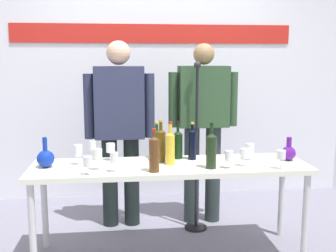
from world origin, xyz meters
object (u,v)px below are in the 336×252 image
object	(u,v)px
wine_glass_left_3	(114,158)
microphone_stand	(196,175)
wine_glass_right_0	(250,149)
presenter_right	(203,121)
wine_glass_left_2	(111,148)
wine_glass_left_0	(97,155)
presenter_left	(120,122)
wine_glass_right_2	(281,155)
decanter_blue_right	(289,152)
wine_bottle_1	(178,143)
wine_bottle_3	(192,143)
wine_bottle_4	(154,153)
wine_glass_right_3	(229,156)
wine_bottle_6	(161,144)
wine_bottle_2	(170,147)
wine_glass_left_5	(78,151)
wine_glass_left_1	(93,146)
wine_glass_left_4	(88,162)
wine_bottle_5	(157,143)
wine_bottle_0	(211,150)
decanter_blue_left	(46,158)
wine_glass_right_1	(244,154)
display_table	(170,173)

from	to	relation	value
wine_glass_left_3	microphone_stand	world-z (taller)	microphone_stand
wine_glass_right_0	presenter_right	bearing A→B (deg)	114.73
wine_glass_left_2	wine_glass_left_0	bearing A→B (deg)	-107.43
presenter_left	wine_glass_right_2	distance (m)	1.46
presenter_left	presenter_right	world-z (taller)	presenter_left
presenter_left	wine_glass_right_0	xyz separation A→B (m)	(1.03, -0.58, -0.15)
wine_glass_left_2	microphone_stand	bearing A→B (deg)	20.31
decanter_blue_right	wine_bottle_1	world-z (taller)	wine_bottle_1
wine_glass_right_0	wine_bottle_3	bearing A→B (deg)	170.03
wine_bottle_1	wine_bottle_4	bearing A→B (deg)	-120.24
wine_glass_right_2	microphone_stand	size ratio (longest dim) A/B	0.09
wine_bottle_1	wine_glass_right_3	distance (m)	0.48
wine_bottle_6	wine_bottle_2	bearing A→B (deg)	-57.68
wine_glass_left_2	wine_glass_left_3	xyz separation A→B (m)	(0.03, -0.36, 0.00)
wine_glass_left_0	wine_glass_left_2	bearing A→B (deg)	72.57
wine_glass_left_5	wine_glass_left_1	bearing A→B (deg)	54.38
wine_bottle_2	wine_glass_left_4	bearing A→B (deg)	-159.25
decanter_blue_right	wine_bottle_6	size ratio (longest dim) A/B	0.56
wine_bottle_2	microphone_stand	world-z (taller)	microphone_stand
wine_bottle_2	wine_glass_left_0	bearing A→B (deg)	-169.62
wine_bottle_4	wine_bottle_5	world-z (taller)	wine_bottle_4
wine_bottle_0	wine_bottle_6	bearing A→B (deg)	145.64
wine_bottle_1	decanter_blue_left	bearing A→B (deg)	-170.79
wine_glass_left_1	wine_glass_right_2	xyz separation A→B (m)	(1.38, -0.43, -0.01)
wine_glass_left_4	microphone_stand	xyz separation A→B (m)	(0.89, 0.69, -0.32)
presenter_left	wine_glass_right_2	bearing A→B (deg)	-36.42
presenter_right	wine_bottle_1	xyz separation A→B (m)	(-0.29, -0.45, -0.11)
wine_glass_left_3	microphone_stand	distance (m)	1.00
presenter_right	wine_bottle_2	world-z (taller)	presenter_right
wine_bottle_5	microphone_stand	size ratio (longest dim) A/B	0.20
wine_bottle_3	wine_glass_right_1	xyz separation A→B (m)	(0.35, -0.26, -0.04)
wine_bottle_4	wine_bottle_6	xyz separation A→B (m)	(0.08, 0.29, 0.00)
wine_bottle_1	wine_bottle_5	distance (m)	0.17
decanter_blue_left	wine_glass_right_0	world-z (taller)	decanter_blue_left
wine_glass_right_0	wine_bottle_1	bearing A→B (deg)	167.24
decanter_blue_right	wine_bottle_5	distance (m)	1.05
presenter_left	wine_bottle_2	xyz separation A→B (m)	(0.38, -0.64, -0.10)
wine_glass_left_4	wine_glass_right_1	xyz separation A→B (m)	(1.15, 0.11, 0.00)
wine_bottle_1	wine_glass_right_0	size ratio (longest dim) A/B	2.30
wine_glass_left_4	wine_glass_left_5	distance (m)	0.31
decanter_blue_left	wine_glass_right_0	xyz separation A→B (m)	(1.58, 0.04, 0.02)
display_table	wine_glass_left_3	bearing A→B (deg)	-158.05
wine_bottle_4	wine_glass_left_0	distance (m)	0.42
wine_bottle_5	wine_glass_right_1	xyz separation A→B (m)	(0.63, -0.31, -0.03)
wine_bottle_6	microphone_stand	size ratio (longest dim) A/B	0.22
presenter_right	wine_bottle_5	xyz separation A→B (m)	(-0.47, -0.44, -0.10)
wine_bottle_4	decanter_blue_left	bearing A→B (deg)	164.57
wine_glass_left_2	wine_glass_left_3	size ratio (longest dim) A/B	0.96
wine_bottle_3	wine_glass_left_5	size ratio (longest dim) A/B	1.93
decanter_blue_right	wine_bottle_1	xyz separation A→B (m)	(-0.87, 0.16, 0.06)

